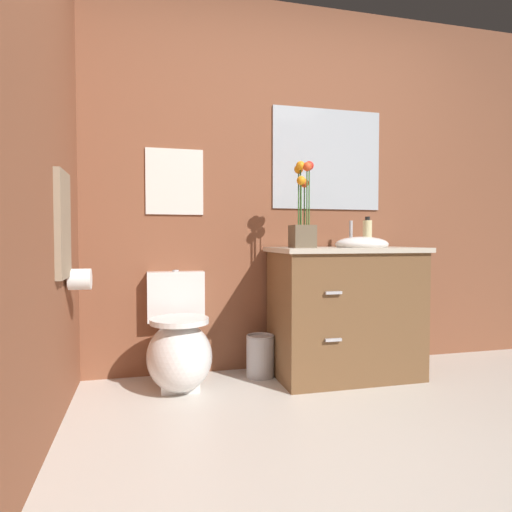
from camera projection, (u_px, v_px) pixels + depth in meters
The scene contains 12 objects.
ground_plane at pixel (427, 502), 1.48m from camera, with size 8.77×8.77×0.00m, color beige.
wall_back at pixel (307, 188), 3.10m from camera, with size 4.09×0.05×2.50m, color brown.
wall_left at pixel (23, 139), 1.58m from camera, with size 0.05×4.59×2.50m, color brown.
toilet at pixel (179, 347), 2.62m from camera, with size 0.38×0.59×0.69m.
vanity_cabinet at pixel (345, 310), 2.85m from camera, with size 0.94×0.56×1.02m.
flower_vase at pixel (303, 218), 2.72m from camera, with size 0.14×0.14×0.54m.
soap_bottle at pixel (367, 233), 2.87m from camera, with size 0.06×0.06×0.20m.
trash_bin at pixel (260, 356), 2.83m from camera, with size 0.18×0.18×0.27m.
wall_poster at pixel (175, 182), 2.84m from camera, with size 0.37×0.01×0.42m, color silver.
wall_mirror at pixel (327, 159), 3.09m from camera, with size 0.80×0.01×0.70m, color #B2BCC6.
hanging_towel at pixel (63, 225), 2.12m from camera, with size 0.03×0.28×0.52m, color gray.
toilet_paper_roll at pixel (80, 279), 2.28m from camera, with size 0.11×0.11×0.11m, color white.
Camera 1 is at (-0.92, -1.26, 0.89)m, focal length 30.84 mm.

